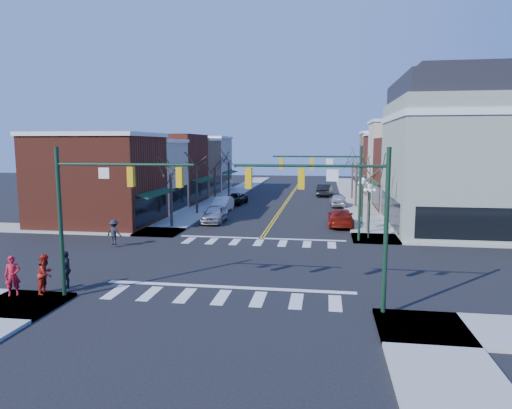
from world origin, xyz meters
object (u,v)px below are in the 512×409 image
at_px(lamppost_corner, 369,202).
at_px(pedestrian_dark_a, 66,269).
at_px(victorian_corner, 464,152).
at_px(car_right_near, 341,217).
at_px(car_right_far, 325,190).
at_px(car_left_far, 235,199).
at_px(pedestrian_red_b, 46,274).
at_px(car_left_near, 215,214).
at_px(pedestrian_red_a, 13,276).
at_px(lamppost_midblock, 363,193).
at_px(pedestrian_dark_b, 114,232).
at_px(car_left_mid, 222,204).
at_px(car_right_mid, 338,200).

relative_size(lamppost_corner, pedestrian_dark_a, 2.31).
relative_size(victorian_corner, car_right_near, 2.62).
relative_size(car_right_near, pedestrian_dark_a, 2.90).
bearing_deg(car_right_far, car_left_far, 50.56).
bearing_deg(pedestrian_red_b, car_right_near, -37.80).
height_order(victorian_corner, car_left_near, victorian_corner).
height_order(lamppost_corner, car_left_near, lamppost_corner).
bearing_deg(pedestrian_red_a, car_left_far, 55.70).
distance_m(victorian_corner, car_left_near, 22.61).
relative_size(lamppost_midblock, car_right_near, 0.80).
height_order(car_left_near, car_left_far, car_left_near).
relative_size(car_right_far, pedestrian_dark_b, 2.86).
relative_size(pedestrian_red_a, pedestrian_red_b, 0.99).
height_order(car_left_near, car_left_mid, car_left_near).
height_order(car_left_mid, car_left_far, car_left_mid).
height_order(lamppost_corner, car_right_far, lamppost_corner).
relative_size(car_left_near, car_right_near, 0.87).
xyz_separation_m(victorian_corner, pedestrian_red_b, (-24.90, -21.79, -5.54)).
xyz_separation_m(car_right_far, pedestrian_dark_a, (-12.72, -44.51, 0.23)).
xyz_separation_m(victorian_corner, car_right_far, (-11.70, 23.69, -5.80)).
bearing_deg(pedestrian_red_a, car_right_mid, 37.02).
bearing_deg(car_right_near, car_left_near, -1.11).
height_order(car_left_near, pedestrian_dark_a, pedestrian_dark_a).
bearing_deg(car_right_near, car_left_far, -47.88).
bearing_deg(car_left_near, lamppost_midblock, 1.99).
relative_size(car_right_far, pedestrian_red_b, 2.70).
bearing_deg(car_right_mid, car_left_mid, 23.07).
xyz_separation_m(pedestrian_red_a, pedestrian_red_b, (1.36, 0.52, 0.01)).
distance_m(lamppost_corner, lamppost_midblock, 6.50).
bearing_deg(pedestrian_red_a, pedestrian_dark_a, 10.82).
height_order(lamppost_midblock, pedestrian_red_a, lamppost_midblock).
height_order(victorian_corner, pedestrian_dark_b, victorian_corner).
bearing_deg(car_right_far, pedestrian_red_a, 78.38).
height_order(pedestrian_red_a, pedestrian_red_b, pedestrian_red_b).
distance_m(pedestrian_red_b, pedestrian_dark_a, 1.09).
distance_m(lamppost_midblock, car_right_mid, 12.61).
height_order(car_left_near, car_right_near, car_left_near).
xyz_separation_m(lamppost_midblock, car_right_far, (-3.40, 23.19, -2.11)).
relative_size(victorian_corner, car_right_mid, 3.15).
bearing_deg(victorian_corner, pedestrian_dark_a, -139.56).
distance_m(car_right_mid, car_right_far, 11.02).
distance_m(car_left_far, car_right_far, 15.21).
relative_size(car_right_far, pedestrian_dark_a, 2.77).
relative_size(lamppost_midblock, pedestrian_red_a, 2.26).
xyz_separation_m(lamppost_corner, lamppost_midblock, (0.00, 6.50, 0.00)).
bearing_deg(car_left_mid, lamppost_corner, -41.50).
bearing_deg(lamppost_midblock, car_left_mid, 155.61).
height_order(lamppost_midblock, car_right_mid, lamppost_midblock).
bearing_deg(car_right_far, pedestrian_dark_b, 72.99).
xyz_separation_m(car_right_mid, pedestrian_dark_b, (-16.40, -24.03, 0.29)).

